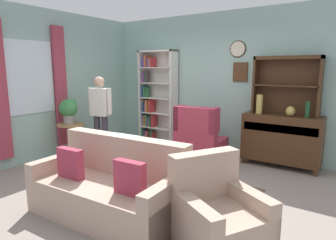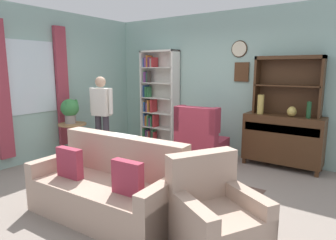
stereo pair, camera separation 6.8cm
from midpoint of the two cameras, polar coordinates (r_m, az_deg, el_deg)
ground_plane at (r=4.54m, az=-2.10°, el=-12.26°), size 5.40×4.60×0.02m
wall_back at (r=6.04m, az=10.26°, el=6.98°), size 5.00×0.09×2.80m
wall_left at (r=6.05m, az=-22.02°, el=6.36°), size 0.16×4.20×2.80m
area_rug at (r=4.20m, az=-2.42°, el=-13.96°), size 2.54×1.97×0.01m
bookshelf at (r=6.65m, az=-1.88°, el=4.04°), size 0.90×0.30×2.10m
sideboard at (r=5.46m, az=21.79°, el=-3.40°), size 1.30×0.45×0.92m
sideboard_hutch at (r=5.44m, az=22.79°, el=7.68°), size 1.10×0.26×1.00m
vase_tall at (r=5.39m, az=17.96°, el=2.92°), size 0.11×0.11×0.34m
vase_round at (r=5.28m, az=23.34°, el=1.54°), size 0.15×0.15×0.17m
bottle_wine at (r=5.21m, az=26.11°, el=1.78°), size 0.07×0.07×0.27m
couch_floral at (r=3.60m, az=-11.00°, el=-13.01°), size 1.84×0.93×0.90m
armchair_floral at (r=3.01m, az=9.80°, el=-18.29°), size 1.05×1.04×0.88m
wingback_chair at (r=5.40m, az=6.70°, el=-4.25°), size 0.84×0.86×1.05m
plant_stand at (r=5.88m, az=-17.72°, el=-3.15°), size 0.52×0.52×0.68m
potted_plant_large at (r=5.81m, az=-18.26°, el=2.06°), size 0.34×0.34×0.47m
potted_plant_small at (r=5.94m, az=-13.98°, el=-5.37°), size 0.20×0.20×0.28m
person_reading at (r=5.73m, az=-12.50°, el=1.75°), size 0.53×0.26×1.56m
coffee_table at (r=4.08m, az=-2.99°, el=-9.44°), size 0.80×0.50×0.42m
book_stack at (r=4.13m, az=-3.23°, el=-7.49°), size 0.20×0.15×0.09m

